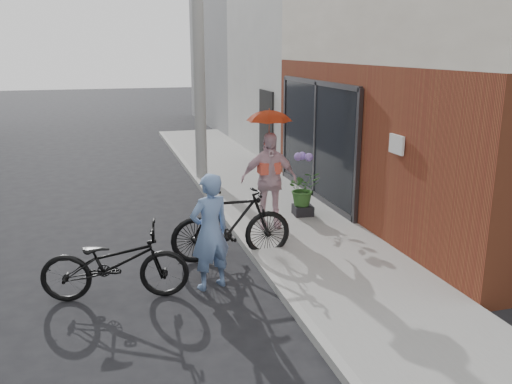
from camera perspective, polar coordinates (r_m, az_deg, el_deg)
name	(u,v)px	position (r m, az deg, el deg)	size (l,w,h in m)	color
ground	(203,280)	(8.06, -5.59, -9.18)	(80.00, 80.00, 0.00)	black
sidewalk	(292,223)	(10.36, 3.83, -3.22)	(2.20, 24.00, 0.12)	gray
curb	(233,228)	(10.04, -2.43, -3.80)	(0.12, 24.00, 0.12)	#9E9E99
plaster_building	(370,41)	(18.33, 11.95, 15.31)	(8.00, 6.00, 7.00)	silver
east_building_far	(295,43)	(24.75, 4.15, 15.41)	(8.00, 8.00, 7.00)	gray
utility_pole	(198,38)	(13.46, -6.09, 15.78)	(0.28, 0.28, 7.00)	#9E9E99
officer	(210,232)	(7.51, -4.88, -4.20)	(0.60, 0.40, 1.66)	#6583B4
bike_left	(115,263)	(7.51, -14.61, -7.23)	(0.68, 1.95, 1.02)	black
bike_right	(232,224)	(8.58, -2.58, -3.42)	(0.55, 1.94, 1.17)	black
kimono_woman	(269,180)	(9.71, 1.36, 1.25)	(1.02, 0.42, 1.73)	silver
parasol	(269,113)	(9.50, 1.40, 8.30)	(0.76, 0.76, 0.67)	#B93815
planter	(303,210)	(10.62, 4.94, -1.91)	(0.36, 0.36, 0.19)	black
potted_plant	(303,188)	(10.50, 5.00, 0.39)	(0.62, 0.54, 0.69)	#326026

